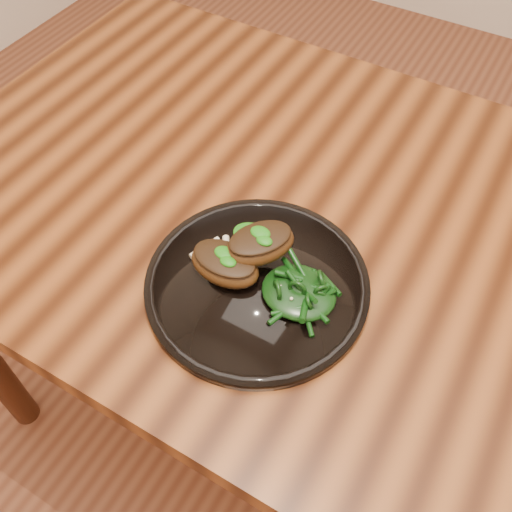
% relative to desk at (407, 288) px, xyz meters
% --- Properties ---
extents(desk, '(1.60, 0.80, 0.75)m').
position_rel_desk_xyz_m(desk, '(0.00, 0.00, 0.00)').
color(desk, black).
rests_on(desk, ground).
extents(plate, '(0.30, 0.30, 0.02)m').
position_rel_desk_xyz_m(plate, '(-0.17, -0.17, 0.09)').
color(plate, black).
rests_on(plate, desk).
extents(lamb_chop_front, '(0.10, 0.07, 0.04)m').
position_rel_desk_xyz_m(lamb_chop_front, '(-0.21, -0.18, 0.12)').
color(lamb_chop_front, '#3F210C').
rests_on(lamb_chop_front, plate).
extents(lamb_chop_back, '(0.11, 0.11, 0.04)m').
position_rel_desk_xyz_m(lamb_chop_back, '(-0.18, -0.14, 0.14)').
color(lamb_chop_back, '#3F210C').
rests_on(lamb_chop_back, plate).
extents(herb_smear, '(0.07, 0.05, 0.00)m').
position_rel_desk_xyz_m(herb_smear, '(-0.21, -0.10, 0.10)').
color(herb_smear, '#0D4E08').
rests_on(herb_smear, plate).
extents(greens_heap, '(0.10, 0.09, 0.04)m').
position_rel_desk_xyz_m(greens_heap, '(-0.11, -0.16, 0.12)').
color(greens_heap, black).
rests_on(greens_heap, plate).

